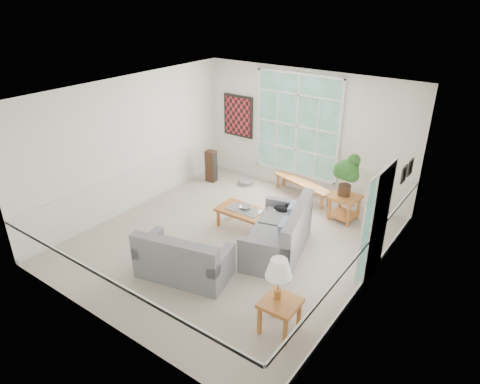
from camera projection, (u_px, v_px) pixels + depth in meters
The scene contains 24 objects.
floor at pixel (230, 241), 8.72m from camera, with size 5.50×6.00×0.01m, color #AFA091.
ceiling at pixel (229, 94), 7.41m from camera, with size 5.50×6.00×0.02m, color white.
wall_back at pixel (305, 133), 10.25m from camera, with size 5.50×0.02×3.00m, color white.
wall_front at pixel (98, 243), 5.87m from camera, with size 5.50×0.02×3.00m, color white.
wall_left at pixel (131, 144), 9.51m from camera, with size 0.02×6.00×3.00m, color white.
wall_right at pixel (371, 214), 6.61m from camera, with size 0.02×6.00×3.00m, color white.
window_back at pixel (297, 126), 10.26m from camera, with size 2.30×0.08×2.40m, color white.
entry_door at pixel (378, 223), 7.27m from camera, with size 0.08×0.90×2.10m, color white.
door_sidelight at pixel (365, 233), 6.76m from camera, with size 0.08×0.26×1.90m, color white.
wall_art at pixel (238, 116), 11.20m from camera, with size 0.90×0.06×1.10m, color maroon.
wall_frame_near at pixel (404, 174), 7.89m from camera, with size 0.04×0.26×0.32m, color black.
wall_frame_far at pixel (410, 167), 8.18m from camera, with size 0.04×0.26×0.32m, color black.
loveseat_right at pixel (277, 229), 8.16m from camera, with size 0.96×1.86×1.01m, color slate.
loveseat_front at pixel (184, 254), 7.50m from camera, with size 1.62×0.84×0.88m, color slate.
coffee_table at pixel (244, 219), 9.08m from camera, with size 1.16×0.63×0.43m, color #AC642B.
pewter_bowl at pixel (246, 207), 9.03m from camera, with size 0.30×0.30×0.07m, color #97979C.
window_bench at pixel (302, 189), 10.44m from camera, with size 1.69×0.33×0.40m, color #AC642B.
end_table at pixel (344, 208), 9.39m from camera, with size 0.58×0.58×0.58m, color #AC642B.
houseplant at pixel (346, 175), 9.10m from camera, with size 0.55×0.55×0.95m, color #275B20, non-canonical shape.
side_table at pixel (280, 316), 6.33m from camera, with size 0.54×0.54×0.55m, color #AC642B.
table_lamp at pixel (278, 279), 6.14m from camera, with size 0.39×0.39×0.68m, color white, non-canonical shape.
pet_bed at pixel (246, 182), 11.16m from camera, with size 0.40×0.40×0.12m, color gray.
floor_speaker at pixel (211, 166), 11.19m from camera, with size 0.26×0.21×0.84m, color #3A2215.
cat at pixel (281, 209), 8.71m from camera, with size 0.32×0.23×0.15m, color black.
Camera 1 is at (4.49, -5.89, 4.69)m, focal length 32.00 mm.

